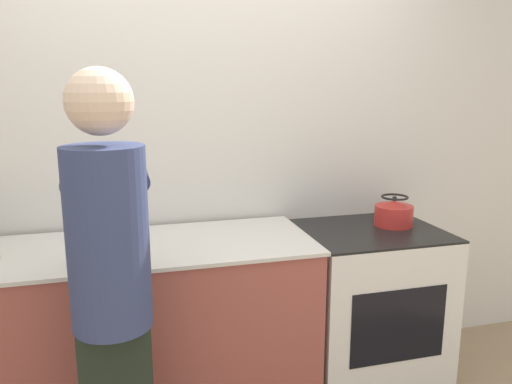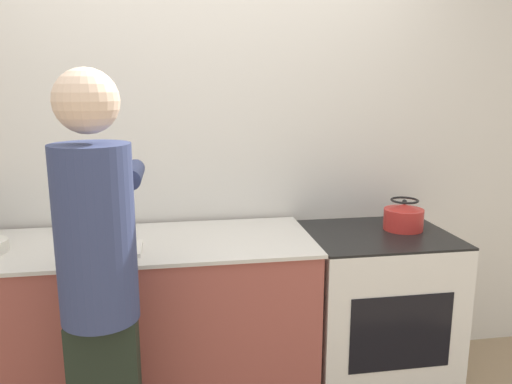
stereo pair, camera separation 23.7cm
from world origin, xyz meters
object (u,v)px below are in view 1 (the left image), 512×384
Objects in this scene: knife at (100,251)px; kettle at (394,213)px; person at (111,282)px; cutting_board at (106,255)px; oven at (368,307)px.

kettle reaches higher than knife.
person is 1.61m from kettle.
person is 5.48× the size of cutting_board.
kettle is at bearing 16.19° from oven.
oven is 1.45m from cutting_board.
knife is at bearing 96.83° from person.
knife is (-0.05, 0.46, -0.03)m from person.
person reaches higher than knife.
kettle is (1.50, 0.60, 0.01)m from person.
kettle is at bearing 21.78° from person.
person is 0.46m from knife.
cutting_board is 0.04m from knife.
person is (-1.34, -0.55, 0.51)m from oven.
cutting_board is at bearing -56.70° from knife.
kettle is (1.52, 0.16, 0.05)m from cutting_board.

